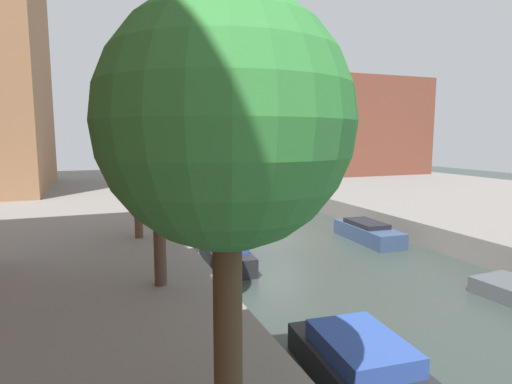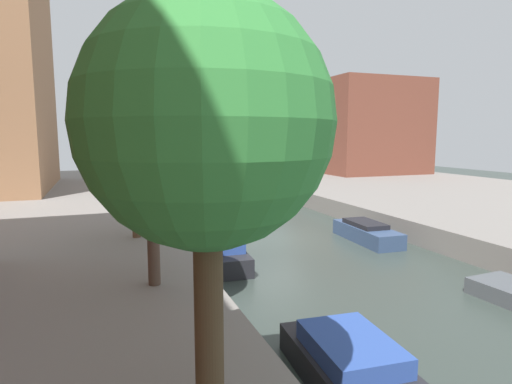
# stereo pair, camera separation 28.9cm
# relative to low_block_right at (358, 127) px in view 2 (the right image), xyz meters

# --- Properties ---
(ground_plane) EXTENTS (84.00, 84.00, 0.00)m
(ground_plane) POSITION_rel_low_block_right_xyz_m (-18.00, -20.80, -5.62)
(ground_plane) COLOR #333D38
(low_block_right) EXTENTS (10.00, 11.78, 9.23)m
(low_block_right) POSITION_rel_low_block_right_xyz_m (0.00, 0.00, 0.00)
(low_block_right) COLOR brown
(low_block_right) RESTS_ON quay_right
(street_tree_0) EXTENTS (2.96, 2.96, 5.35)m
(street_tree_0) POSITION_rel_low_block_right_xyz_m (-24.53, -33.70, -0.78)
(street_tree_0) COLOR #4C3D27
(street_tree_0) RESTS_ON quay_left
(street_tree_1) EXTENTS (2.60, 2.60, 4.80)m
(street_tree_1) POSITION_rel_low_block_right_xyz_m (-24.53, -27.98, -1.15)
(street_tree_1) COLOR brown
(street_tree_1) RESTS_ON quay_left
(street_tree_2) EXTENTS (2.92, 2.92, 4.87)m
(street_tree_2) POSITION_rel_low_block_right_xyz_m (-24.53, -22.63, -1.23)
(street_tree_2) COLOR brown
(street_tree_2) RESTS_ON quay_left
(parked_car) EXTENTS (1.83, 4.41, 1.53)m
(parked_car) POSITION_rel_low_block_right_xyz_m (-10.96, -1.77, -3.98)
(parked_car) COLOR black
(parked_car) RESTS_ON quay_right
(moored_boat_left_1) EXTENTS (1.94, 3.82, 0.97)m
(moored_boat_left_1) POSITION_rel_low_block_right_xyz_m (-21.42, -32.20, -5.21)
(moored_boat_left_1) COLOR #232328
(moored_boat_left_1) RESTS_ON ground_plane
(moored_boat_left_2) EXTENTS (1.59, 3.76, 1.02)m
(moored_boat_left_2) POSITION_rel_low_block_right_xyz_m (-21.59, -23.93, -5.18)
(moored_boat_left_2) COLOR #232328
(moored_boat_left_2) RESTS_ON ground_plane
(moored_boat_left_3) EXTENTS (1.49, 3.19, 0.84)m
(moored_boat_left_3) POSITION_rel_low_block_right_xyz_m (-21.67, -15.66, -5.26)
(moored_boat_left_3) COLOR #195638
(moored_boat_left_3) RESTS_ON ground_plane
(moored_boat_left_4) EXTENTS (1.32, 3.65, 0.82)m
(moored_boat_left_4) POSITION_rel_low_block_right_xyz_m (-21.03, -7.74, -5.27)
(moored_boat_left_4) COLOR maroon
(moored_boat_left_4) RESTS_ON ground_plane
(moored_boat_right_2) EXTENTS (1.55, 3.97, 0.88)m
(moored_boat_right_2) POSITION_rel_low_block_right_xyz_m (-14.54, -22.73, -5.22)
(moored_boat_right_2) COLOR #33476B
(moored_boat_right_2) RESTS_ON ground_plane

